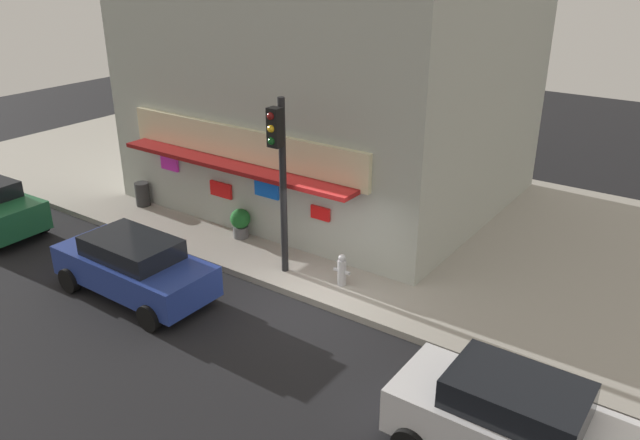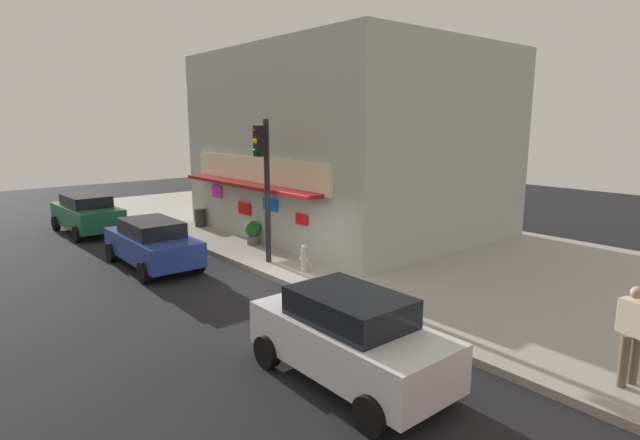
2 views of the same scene
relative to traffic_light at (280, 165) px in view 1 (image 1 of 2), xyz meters
The scene contains 10 objects.
ground_plane 3.50m from the traffic_light, 26.12° to the right, with size 57.06×57.06×0.00m, color black.
sidewalk 6.13m from the traffic_light, 74.86° to the left, with size 38.04×11.64×0.18m, color #A39E93.
corner_building 6.33m from the traffic_light, 112.16° to the left, with size 11.13×9.99×7.29m.
traffic_light is the anchor object (origin of this frame).
fire_hydrant 3.05m from the traffic_light, 11.16° to the left, with size 0.46×0.22×0.85m.
trash_can 7.20m from the traffic_light, behind, with size 0.47×0.47×0.78m, color #2D2D2D.
potted_plant_by_doorway 5.38m from the traffic_light, 157.64° to the left, with size 0.72×0.72×1.10m.
potted_plant_by_window 3.55m from the traffic_light, 156.97° to the left, with size 0.59×0.59×0.88m.
parked_car_white 8.04m from the traffic_light, 22.37° to the right, with size 4.00×1.94×1.70m.
parked_car_blue 4.37m from the traffic_light, 130.96° to the right, with size 4.31×1.98×1.56m.
Camera 1 is at (7.82, -10.65, 7.99)m, focal length 35.24 mm.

